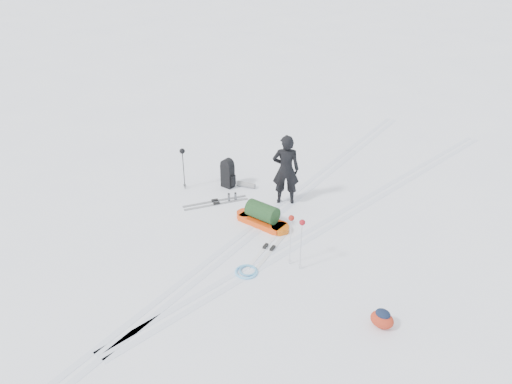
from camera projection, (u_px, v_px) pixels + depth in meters
ground at (257, 227)px, 12.16m from camera, size 200.00×200.00×0.00m
ski_tracks at (298, 220)px, 12.43m from camera, size 3.38×17.97×0.01m
skier at (286, 170)px, 12.78m from camera, size 0.83×0.78×1.91m
pulk_sled at (262, 216)px, 12.17m from camera, size 1.51×0.51×0.58m
expedition_rucksack at (230, 174)px, 13.81m from camera, size 0.86×0.56×0.85m
ski_poles_black at (183, 156)px, 13.43m from camera, size 0.16×0.15×1.21m
ski_poles_silver at (296, 226)px, 10.29m from camera, size 0.40×0.13×1.24m
touring_skis_grey at (216, 203)px, 13.18m from camera, size 1.12×1.61×0.06m
touring_skis_white at (269, 248)px, 11.36m from camera, size 0.61×1.81×0.07m
rope_coil at (247, 271)px, 10.59m from camera, size 0.62×0.62×0.06m
small_daypack at (382, 319)px, 9.11m from camera, size 0.49×0.40×0.38m
thermos_pair at (232, 197)px, 13.23m from camera, size 0.17×0.24×0.25m
stuff_sack at (269, 217)px, 12.32m from camera, size 0.48×0.43×0.25m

